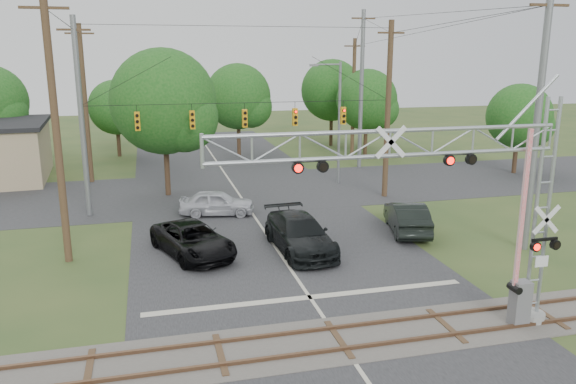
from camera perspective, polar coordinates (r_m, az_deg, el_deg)
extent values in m
plane|color=#324921|center=(18.00, 7.38, -17.68)|extent=(160.00, 160.00, 0.00)
cube|color=#262729|center=(26.61, -0.51, -6.78)|extent=(14.00, 90.00, 0.02)
cube|color=#262729|center=(39.77, -5.25, 0.14)|extent=(90.00, 12.00, 0.02)
cube|color=#4B4641|center=(19.60, 5.19, -14.73)|extent=(90.00, 3.20, 0.05)
cube|color=brown|center=(18.98, 5.93, -15.53)|extent=(90.00, 0.12, 0.14)
cube|color=brown|center=(20.17, 4.50, -13.62)|extent=(90.00, 0.12, 0.14)
cylinder|color=gray|center=(22.53, 23.38, -11.50)|extent=(1.00, 1.00, 0.33)
cube|color=silver|center=(21.44, 24.37, -6.45)|extent=(0.50, 0.03, 0.39)
cube|color=slate|center=(21.72, 22.48, -10.43)|extent=(0.61, 0.50, 1.67)
cube|color=red|center=(20.46, 22.72, -1.81)|extent=(0.16, 0.10, 5.58)
cylinder|color=slate|center=(34.60, -20.24, 6.96)|extent=(0.32, 0.32, 11.50)
cylinder|color=#493221|center=(37.67, 10.11, 8.08)|extent=(0.36, 0.36, 11.50)
cylinder|color=black|center=(34.83, -4.45, 9.02)|extent=(19.00, 0.03, 0.03)
cube|color=orange|center=(34.43, -15.05, 6.95)|extent=(0.30, 0.30, 1.10)
cube|color=orange|center=(34.53, -9.70, 7.25)|extent=(0.30, 0.30, 1.10)
cube|color=orange|center=(34.92, -4.42, 7.47)|extent=(0.30, 0.30, 1.10)
cube|color=orange|center=(35.59, 0.71, 7.63)|extent=(0.30, 0.30, 1.10)
cube|color=orange|center=(36.54, 5.61, 7.73)|extent=(0.30, 0.30, 1.10)
imported|color=black|center=(27.26, -9.64, -4.79)|extent=(4.25, 6.05, 1.53)
imported|color=black|center=(27.41, 1.20, -4.27)|extent=(2.74, 6.07, 1.73)
imported|color=silver|center=(33.76, -7.23, -1.09)|extent=(4.68, 2.58, 1.51)
imported|color=black|center=(30.96, 11.98, -2.51)|extent=(2.98, 5.33, 1.66)
cylinder|color=slate|center=(41.38, 5.22, 6.90)|extent=(0.20, 0.20, 8.87)
cylinder|color=slate|center=(40.77, 4.01, 12.80)|extent=(1.97, 0.12, 0.12)
cube|color=slate|center=(40.48, 2.65, 12.74)|extent=(0.59, 0.25, 0.15)
cylinder|color=#493221|center=(44.06, -19.88, 8.30)|extent=(0.34, 0.34, 11.52)
cube|color=#493221|center=(43.94, -20.43, 14.87)|extent=(2.00, 0.12, 0.12)
cylinder|color=slate|center=(47.47, 7.45, 10.15)|extent=(0.34, 0.34, 12.88)
cube|color=#493221|center=(47.46, 7.68, 17.09)|extent=(2.00, 0.12, 0.12)
cylinder|color=#493221|center=(26.88, -22.46, 5.53)|extent=(0.34, 0.34, 11.97)
cube|color=#493221|center=(26.74, -23.54, 16.79)|extent=(2.00, 0.12, 0.12)
cylinder|color=slate|center=(29.00, 23.95, 6.17)|extent=(0.34, 0.34, 12.21)
cube|color=#493221|center=(28.90, 25.03, 16.84)|extent=(2.00, 0.12, 0.12)
cylinder|color=#493221|center=(53.63, 6.66, 9.48)|extent=(0.34, 0.34, 10.82)
cube|color=#493221|center=(53.49, 6.80, 14.51)|extent=(2.00, 0.12, 0.12)
cylinder|color=#3C2A1B|center=(55.26, -16.84, 5.17)|extent=(0.36, 0.36, 3.27)
sphere|color=#154C15|center=(54.92, -17.06, 8.23)|extent=(5.05, 5.05, 5.05)
cylinder|color=#3C2A1B|center=(38.81, -12.22, 2.93)|extent=(0.36, 0.36, 4.51)
sphere|color=#154C15|center=(38.27, -12.53, 8.96)|extent=(6.97, 6.97, 6.97)
cylinder|color=#3C2A1B|center=(53.53, -5.03, 5.81)|extent=(0.36, 0.36, 3.95)
sphere|color=#154C15|center=(53.16, -5.11, 9.65)|extent=(6.10, 6.10, 6.10)
cylinder|color=#3C2A1B|center=(59.44, 4.40, 6.69)|extent=(0.36, 0.36, 4.10)
sphere|color=#154C15|center=(59.10, 4.47, 10.27)|extent=(6.33, 6.33, 6.33)
cylinder|color=#3C2A1B|center=(54.38, 7.88, 5.73)|extent=(0.36, 0.36, 3.71)
sphere|color=#154C15|center=(54.02, 8.00, 9.27)|extent=(5.73, 5.73, 5.73)
cylinder|color=#3C2A1B|center=(48.84, 22.11, 3.69)|extent=(0.36, 0.36, 3.29)
sphere|color=#154C15|center=(48.46, 22.43, 7.16)|extent=(5.08, 5.08, 5.08)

